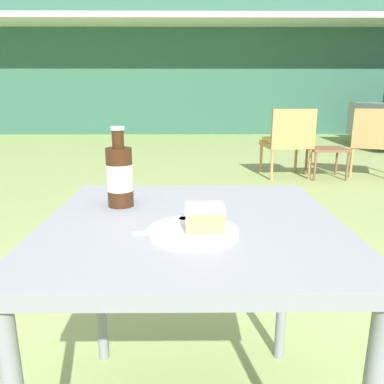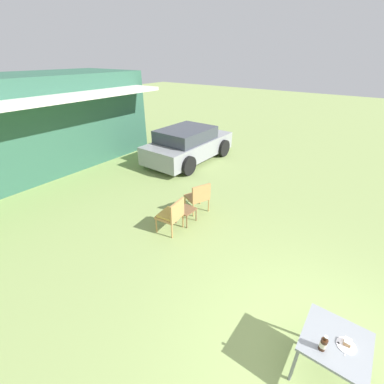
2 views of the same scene
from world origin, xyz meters
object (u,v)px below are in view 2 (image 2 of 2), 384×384
object	(u,v)px
wicker_chair_cushioned	(172,214)
cola_bottle_near	(323,344)
cake_on_plate	(347,344)
patio_table	(335,344)
parked_car	(188,144)
wicker_chair_plain	(198,196)
garden_side_table	(186,211)

from	to	relation	value
wicker_chair_cushioned	cola_bottle_near	world-z (taller)	cola_bottle_near
cake_on_plate	cola_bottle_near	world-z (taller)	cola_bottle_near
wicker_chair_cushioned	patio_table	xyz separation A→B (m)	(-1.24, -3.74, 0.16)
parked_car	wicker_chair_plain	bearing A→B (deg)	-138.20
wicker_chair_plain	cake_on_plate	bearing A→B (deg)	82.22
garden_side_table	cake_on_plate	world-z (taller)	cake_on_plate
parked_car	cake_on_plate	bearing A→B (deg)	-128.75
parked_car	cake_on_plate	distance (m)	8.30
cake_on_plate	wicker_chair_plain	bearing A→B (deg)	58.82
wicker_chair_plain	cake_on_plate	xyz separation A→B (m)	(-2.32, -3.83, 0.25)
parked_car	patio_table	world-z (taller)	parked_car
garden_side_table	cola_bottle_near	xyz separation A→B (m)	(-1.94, -3.55, 0.48)
parked_car	wicker_chair_cushioned	bearing A→B (deg)	-146.95
wicker_chair_cushioned	wicker_chair_plain	size ratio (longest dim) A/B	1.00
wicker_chair_cushioned	wicker_chair_plain	distance (m)	1.09
wicker_chair_plain	patio_table	bearing A→B (deg)	81.35
cola_bottle_near	parked_car	bearing A→B (deg)	48.27
wicker_chair_plain	patio_table	size ratio (longest dim) A/B	1.09
garden_side_table	cola_bottle_near	size ratio (longest dim) A/B	1.88
patio_table	cake_on_plate	world-z (taller)	cake_on_plate
wicker_chair_cushioned	cake_on_plate	distance (m)	4.04
garden_side_table	cake_on_plate	bearing A→B (deg)	-114.35
parked_car	garden_side_table	size ratio (longest dim) A/B	8.75
wicker_chair_plain	cake_on_plate	world-z (taller)	wicker_chair_plain
cake_on_plate	wicker_chair_cushioned	bearing A→B (deg)	72.36
wicker_chair_cushioned	garden_side_table	size ratio (longest dim) A/B	1.93
wicker_chair_plain	garden_side_table	xyz separation A→B (m)	(-0.60, -0.04, -0.16)
garden_side_table	patio_table	world-z (taller)	patio_table
wicker_chair_plain	garden_side_table	world-z (taller)	wicker_chair_plain
cola_bottle_near	wicker_chair_cushioned	bearing A→B (deg)	68.08
parked_car	wicker_chair_cushioned	world-z (taller)	parked_car
parked_car	wicker_chair_plain	size ratio (longest dim) A/B	4.54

